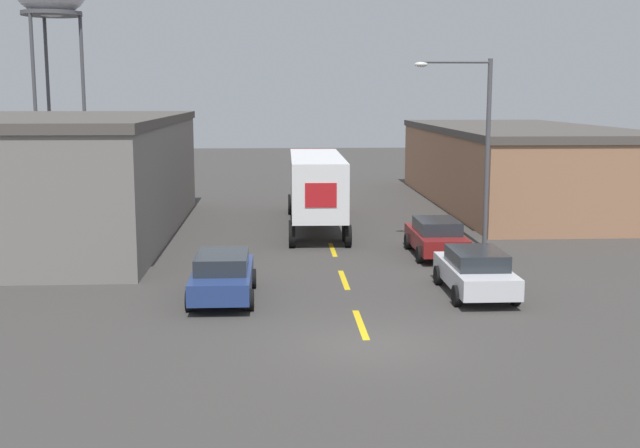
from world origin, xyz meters
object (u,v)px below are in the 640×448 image
(parked_car_right_mid, at_px, (436,236))
(street_lamp, at_px, (478,138))
(parked_car_right_near, at_px, (475,271))
(parked_car_left_near, at_px, (223,275))
(semi_truck, at_px, (315,182))

(parked_car_right_mid, distance_m, street_lamp, 4.72)
(parked_car_right_near, relative_size, parked_car_right_mid, 1.00)
(parked_car_left_near, bearing_deg, parked_car_right_near, 0.98)
(parked_car_left_near, relative_size, street_lamp, 0.58)
(parked_car_right_near, xyz_separation_m, street_lamp, (2.03, 8.11, 3.98))
(parked_car_left_near, bearing_deg, parked_car_right_mid, 38.68)
(parked_car_right_near, relative_size, street_lamp, 0.58)
(street_lamp, bearing_deg, parked_car_left_near, -141.63)
(parked_car_left_near, bearing_deg, street_lamp, 38.37)
(parked_car_left_near, relative_size, parked_car_right_mid, 1.00)
(parked_car_right_mid, bearing_deg, street_lamp, 37.05)
(semi_truck, bearing_deg, parked_car_right_mid, -58.36)
(parked_car_left_near, bearing_deg, semi_truck, 75.42)
(parked_car_left_near, xyz_separation_m, street_lamp, (10.42, 8.25, 3.98))
(semi_truck, distance_m, street_lamp, 9.46)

